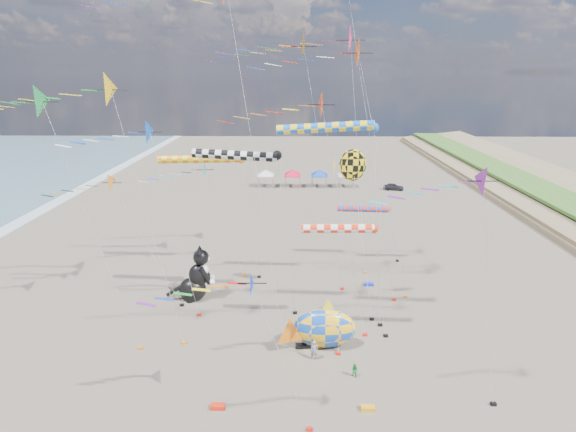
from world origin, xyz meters
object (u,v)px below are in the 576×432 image
Objects in this scene: cat_inflatable at (195,273)px; fish_inflatable at (324,328)px; person_adult at (314,351)px; child_blue at (323,341)px; parked_car at (393,187)px; child_green at (355,371)px.

fish_inflatable is at bearing -43.46° from cat_inflatable.
cat_inflatable is 3.34× the size of person_adult.
parked_car reaches higher than child_blue.
fish_inflatable is 1.13m from child_blue.
fish_inflatable is at bearing 65.02° from person_adult.
person_adult is (-0.79, -1.67, -0.90)m from fish_inflatable.
child_green is at bearing -49.83° from cat_inflatable.
fish_inflatable is at bearing 16.23° from child_blue.
fish_inflatable is at bearing 150.33° from child_green.
cat_inflatable is 0.80× the size of fish_inflatable.
person_adult is at bearing -115.27° from fish_inflatable.
child_green is at bearing -120.42° from child_blue.
fish_inflatable is 4.32m from child_green.
cat_inflatable reaches higher than person_adult.
person_adult reaches higher than child_blue.
parked_car is (13.80, 53.13, 0.09)m from child_green.
parked_car reaches higher than child_green.
fish_inflatable is 5.85× the size of child_blue.
cat_inflatable is at bearing 139.51° from person_adult.
person_adult is 0.43× the size of parked_car.
cat_inflatable is 4.70× the size of child_blue.
child_blue is at bearing 150.60° from child_green.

